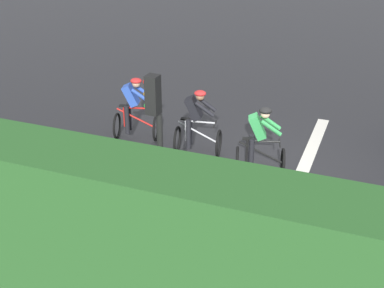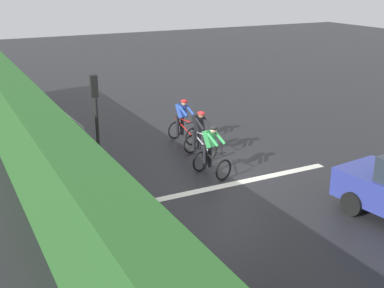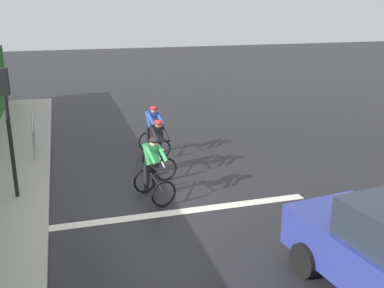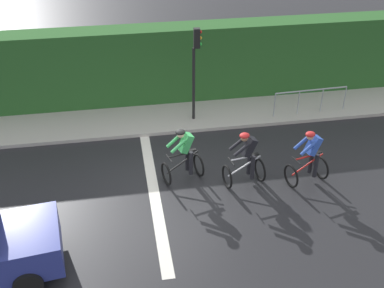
% 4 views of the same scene
% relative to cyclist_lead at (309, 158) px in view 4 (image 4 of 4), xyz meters
% --- Properties ---
extents(ground_plane, '(80.00, 80.00, 0.00)m').
position_rel_cyclist_lead_xyz_m(ground_plane, '(-0.50, -3.75, -0.80)').
color(ground_plane, black).
extents(sidewalk_kerb, '(2.80, 23.31, 0.12)m').
position_rel_cyclist_lead_xyz_m(sidewalk_kerb, '(-4.68, -1.75, -0.74)').
color(sidewalk_kerb, '#ADA89E').
rests_on(sidewalk_kerb, ground).
extents(stone_wall_low, '(0.44, 23.31, 0.54)m').
position_rel_cyclist_lead_xyz_m(stone_wall_low, '(-5.58, -1.75, -0.53)').
color(stone_wall_low, tan).
rests_on(stone_wall_low, ground).
extents(hedge_wall, '(1.10, 23.31, 2.85)m').
position_rel_cyclist_lead_xyz_m(hedge_wall, '(-5.88, -1.75, 0.63)').
color(hedge_wall, '#265623').
rests_on(hedge_wall, ground).
extents(road_marking_stop_line, '(7.00, 0.30, 0.01)m').
position_rel_cyclist_lead_xyz_m(road_marking_stop_line, '(-0.50, -4.37, -0.79)').
color(road_marking_stop_line, silver).
rests_on(road_marking_stop_line, ground).
extents(cyclist_lead, '(0.92, 1.21, 1.66)m').
position_rel_cyclist_lead_xyz_m(cyclist_lead, '(0.00, 0.00, 0.00)').
color(cyclist_lead, black).
rests_on(cyclist_lead, ground).
extents(cyclist_second, '(0.85, 1.18, 1.66)m').
position_rel_cyclist_lead_xyz_m(cyclist_second, '(-0.23, -1.77, 0.00)').
color(cyclist_second, black).
rests_on(cyclist_second, ground).
extents(cyclist_mid, '(0.95, 1.22, 1.66)m').
position_rel_cyclist_lead_xyz_m(cyclist_mid, '(-0.71, -3.44, 0.00)').
color(cyclist_mid, black).
rests_on(cyclist_mid, ground).
extents(traffic_light_near_crossing, '(0.21, 0.31, 3.34)m').
position_rel_cyclist_lead_xyz_m(traffic_light_near_crossing, '(-4.04, -2.52, 1.43)').
color(traffic_light_near_crossing, black).
rests_on(traffic_light_near_crossing, ground).
extents(pedestrian_railing_kerbside, '(0.17, 2.69, 1.03)m').
position_rel_cyclist_lead_xyz_m(pedestrian_railing_kerbside, '(-3.78, 1.55, -0.04)').
color(pedestrian_railing_kerbside, '#999EA3').
rests_on(pedestrian_railing_kerbside, ground).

